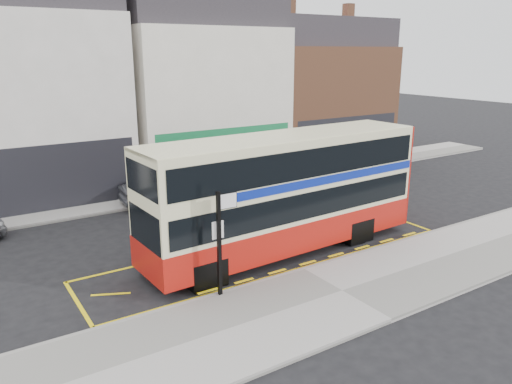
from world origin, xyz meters
TOP-DOWN VIEW (x-y plane):
  - ground at (0.00, 0.00)m, footprint 120.00×120.00m
  - pavement at (0.00, -2.30)m, footprint 40.00×4.00m
  - kerb at (0.00, -0.38)m, footprint 40.00×0.15m
  - far_pavement at (0.00, 11.00)m, footprint 50.00×3.00m
  - road_markings at (0.00, 1.60)m, footprint 14.00×3.40m
  - terrace_left at (-5.50, 14.99)m, footprint 8.00×8.01m
  - terrace_green_shop at (3.50, 14.99)m, footprint 9.00×8.01m
  - terrace_right at (12.50, 14.99)m, footprint 9.00×8.01m
  - double_decker_bus at (0.61, 1.55)m, footprint 11.08×3.00m
  - bus_stop_post at (-3.21, -0.47)m, footprint 0.80×0.14m
  - car_grey at (-0.79, 9.49)m, footprint 4.43×1.78m
  - car_white at (6.69, 9.62)m, footprint 5.51×2.73m
  - street_tree_right at (7.47, 12.04)m, footprint 2.78×2.78m

SIDE VIEW (x-z plane):
  - ground at x=0.00m, z-range 0.00..0.00m
  - road_markings at x=0.00m, z-range 0.00..0.01m
  - pavement at x=0.00m, z-range 0.00..0.15m
  - kerb at x=0.00m, z-range 0.00..0.15m
  - far_pavement at x=0.00m, z-range 0.00..0.15m
  - car_grey at x=-0.79m, z-range 0.00..1.43m
  - car_white at x=6.69m, z-range 0.00..1.54m
  - bus_stop_post at x=-3.21m, z-range 0.46..3.69m
  - double_decker_bus at x=0.61m, z-range 0.11..4.50m
  - street_tree_right at x=7.47m, z-range 1.09..7.09m
  - terrace_right at x=12.50m, z-range -0.58..9.72m
  - terrace_green_shop at x=3.50m, z-range -0.58..10.72m
  - terrace_left at x=-5.50m, z-range -0.58..11.22m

